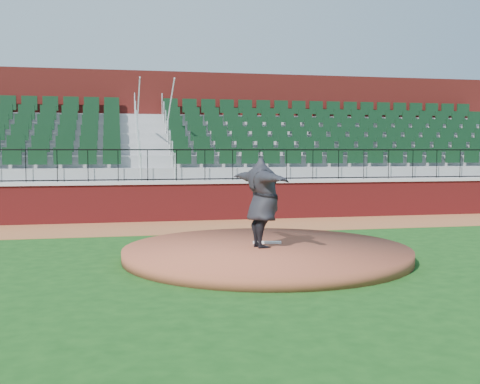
{
  "coord_description": "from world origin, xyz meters",
  "views": [
    {
      "loc": [
        -2.85,
        -11.94,
        2.26
      ],
      "look_at": [
        0.0,
        1.5,
        1.3
      ],
      "focal_mm": 44.03,
      "sensor_mm": 36.0,
      "label": 1
    }
  ],
  "objects": [
    {
      "name": "pitcher",
      "position": [
        0.12,
        -0.16,
        1.19
      ],
      "size": [
        1.11,
        2.38,
        1.87
      ],
      "primitive_type": "imported",
      "rotation": [
        0.0,
        0.0,
        1.79
      ],
      "color": "black",
      "rests_on": "pitchers_mound"
    },
    {
      "name": "pitching_rubber",
      "position": [
        0.36,
        0.36,
        0.27
      ],
      "size": [
        0.63,
        0.26,
        0.04
      ],
      "primitive_type": "cube",
      "rotation": [
        0.0,
        0.0,
        -0.18
      ],
      "color": "white",
      "rests_on": "pitchers_mound"
    },
    {
      "name": "ground",
      "position": [
        0.0,
        0.0,
        0.0
      ],
      "size": [
        90.0,
        90.0,
        0.0
      ],
      "primitive_type": "plane",
      "color": "#133F12",
      "rests_on": "ground"
    },
    {
      "name": "concourse_wall",
      "position": [
        0.0,
        12.52,
        2.75
      ],
      "size": [
        34.0,
        0.5,
        5.5
      ],
      "primitive_type": "cube",
      "color": "maroon",
      "rests_on": "ground"
    },
    {
      "name": "field_wall",
      "position": [
        0.0,
        7.0,
        0.6
      ],
      "size": [
        34.0,
        0.35,
        1.2
      ],
      "primitive_type": "cube",
      "color": "maroon",
      "rests_on": "ground"
    },
    {
      "name": "wall_railing",
      "position": [
        0.0,
        7.0,
        1.8
      ],
      "size": [
        34.0,
        0.05,
        1.0
      ],
      "primitive_type": null,
      "color": "black",
      "rests_on": "wall_cap"
    },
    {
      "name": "warning_track",
      "position": [
        0.0,
        5.4,
        0.01
      ],
      "size": [
        34.0,
        3.2,
        0.01
      ],
      "primitive_type": "cube",
      "color": "brown",
      "rests_on": "ground"
    },
    {
      "name": "pitchers_mound",
      "position": [
        0.23,
        -0.09,
        0.12
      ],
      "size": [
        6.0,
        6.0,
        0.25
      ],
      "primitive_type": "cylinder",
      "color": "brown",
      "rests_on": "ground"
    },
    {
      "name": "wall_cap",
      "position": [
        0.0,
        7.0,
        1.25
      ],
      "size": [
        34.0,
        0.45,
        0.1
      ],
      "primitive_type": "cube",
      "color": "#B7B7B7",
      "rests_on": "field_wall"
    },
    {
      "name": "seating_stands",
      "position": [
        0.0,
        9.72,
        2.3
      ],
      "size": [
        34.0,
        5.1,
        4.6
      ],
      "primitive_type": null,
      "color": "gray",
      "rests_on": "ground"
    }
  ]
}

